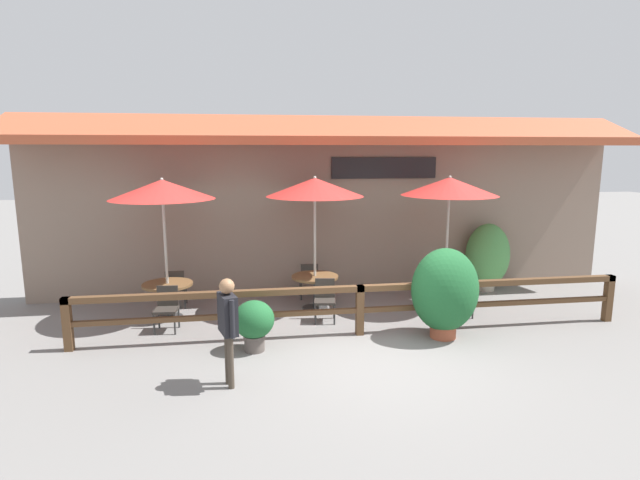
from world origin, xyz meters
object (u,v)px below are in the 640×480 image
(chair_far_streetside, at_px, (459,294))
(pedestrian, at_px, (228,318))
(patio_umbrella_far, at_px, (450,187))
(chair_middle_streetside, at_px, (325,298))
(potted_plant_small_flowering, at_px, (445,291))
(chair_middle_wallside, at_px, (309,279))
(chair_near_streetside, at_px, (167,306))
(patio_umbrella_middle, at_px, (315,187))
(potted_plant_tall_tropical, at_px, (487,256))
(dining_table_near, at_px, (168,290))
(dining_table_far, at_px, (445,280))
(chair_far_wallside, at_px, (434,277))
(dining_table_middle, at_px, (315,282))
(chair_near_wallside, at_px, (176,286))
(potted_plant_corner_fern, at_px, (254,322))
(patio_umbrella_near, at_px, (162,190))

(chair_far_streetside, relative_size, pedestrian, 0.52)
(patio_umbrella_far, bearing_deg, chair_middle_streetside, -168.34)
(patio_umbrella_far, xyz_separation_m, potted_plant_small_flowering, (-0.78, -1.82, -1.76))
(patio_umbrella_far, height_order, potted_plant_small_flowering, patio_umbrella_far)
(pedestrian, bearing_deg, chair_middle_wallside, -38.40)
(chair_near_streetside, relative_size, chair_middle_streetside, 1.00)
(patio_umbrella_middle, distance_m, chair_middle_wallside, 2.31)
(chair_near_streetside, distance_m, pedestrian, 2.87)
(potted_plant_tall_tropical, xyz_separation_m, pedestrian, (-6.14, -4.24, 0.18))
(dining_table_near, relative_size, dining_table_far, 1.00)
(chair_far_wallside, distance_m, potted_plant_tall_tropical, 1.58)
(dining_table_middle, height_order, dining_table_far, same)
(chair_middle_streetside, distance_m, potted_plant_small_flowering, 2.40)
(chair_middle_streetside, relative_size, chair_far_streetside, 1.00)
(chair_near_streetside, distance_m, potted_plant_small_flowering, 5.24)
(dining_table_far, height_order, chair_far_wallside, chair_far_wallside)
(chair_near_wallside, xyz_separation_m, potted_plant_corner_fern, (1.65, -2.71, 0.04))
(patio_umbrella_near, distance_m, chair_far_wallside, 6.38)
(chair_near_wallside, distance_m, patio_umbrella_far, 6.32)
(chair_near_wallside, relative_size, chair_far_wallside, 1.00)
(chair_near_wallside, distance_m, potted_plant_corner_fern, 3.17)
(chair_middle_wallside, height_order, dining_table_far, chair_middle_wallside)
(potted_plant_tall_tropical, bearing_deg, patio_umbrella_middle, -169.32)
(chair_near_wallside, height_order, potted_plant_corner_fern, potted_plant_corner_fern)
(chair_far_streetside, distance_m, chair_far_wallside, 1.41)
(patio_umbrella_far, relative_size, potted_plant_small_flowering, 1.72)
(chair_near_streetside, distance_m, chair_near_wallside, 1.45)
(chair_near_wallside, distance_m, chair_middle_streetside, 3.38)
(chair_far_wallside, bearing_deg, dining_table_far, 87.39)
(chair_middle_streetside, bearing_deg, potted_plant_corner_fern, -127.73)
(chair_near_wallside, height_order, dining_table_far, chair_near_wallside)
(chair_middle_streetside, height_order, dining_table_far, chair_middle_streetside)
(dining_table_far, bearing_deg, potted_plant_corner_fern, -155.47)
(dining_table_far, distance_m, potted_plant_corner_fern, 4.66)
(dining_table_near, xyz_separation_m, dining_table_middle, (3.06, 0.17, 0.00))
(patio_umbrella_near, distance_m, potted_plant_small_flowering, 5.77)
(chair_middle_wallside, distance_m, potted_plant_tall_tropical, 4.44)
(potted_plant_small_flowering, bearing_deg, potted_plant_corner_fern, -178.14)
(dining_table_near, relative_size, chair_near_wallside, 1.19)
(chair_far_wallside, relative_size, potted_plant_tall_tropical, 0.51)
(dining_table_far, xyz_separation_m, chair_far_streetside, (0.01, -0.70, -0.12))
(chair_near_wallside, relative_size, patio_umbrella_far, 0.29)
(dining_table_far, distance_m, chair_far_wallside, 0.71)
(patio_umbrella_middle, relative_size, potted_plant_tall_tropical, 1.74)
(patio_umbrella_far, distance_m, chair_far_wallside, 2.28)
(dining_table_far, bearing_deg, patio_umbrella_near, 179.51)
(potted_plant_small_flowering, bearing_deg, potted_plant_tall_tropical, 51.41)
(patio_umbrella_far, bearing_deg, chair_far_wallside, 88.97)
(chair_far_streetside, bearing_deg, dining_table_middle, 156.19)
(patio_umbrella_middle, bearing_deg, chair_middle_wallside, 92.07)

